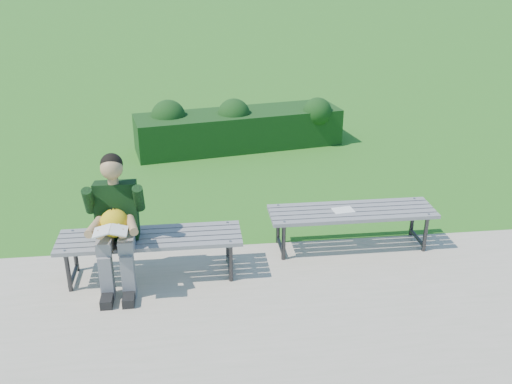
{
  "coord_description": "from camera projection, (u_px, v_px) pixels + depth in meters",
  "views": [
    {
      "loc": [
        -0.5,
        -5.61,
        3.09
      ],
      "look_at": [
        0.14,
        -0.29,
        0.79
      ],
      "focal_mm": 40.0,
      "sensor_mm": 36.0,
      "label": 1
    }
  ],
  "objects": [
    {
      "name": "bench_right",
      "position": [
        352.0,
        214.0,
        6.2
      ],
      "size": [
        1.8,
        0.5,
        0.46
      ],
      "color": "gray",
      "rests_on": "walkway"
    },
    {
      "name": "seated_boy",
      "position": [
        115.0,
        220.0,
        5.4
      ],
      "size": [
        0.56,
        0.76,
        1.31
      ],
      "color": "slate",
      "rests_on": "walkway"
    },
    {
      "name": "bench_left",
      "position": [
        150.0,
        241.0,
        5.64
      ],
      "size": [
        1.8,
        0.5,
        0.46
      ],
      "color": "gray",
      "rests_on": "walkway"
    },
    {
      "name": "ground",
      "position": [
        241.0,
        246.0,
        6.39
      ],
      "size": [
        80.0,
        80.0,
        0.0
      ],
      "color": "#2B7725",
      "rests_on": "ground"
    },
    {
      "name": "walkway",
      "position": [
        260.0,
        345.0,
        4.79
      ],
      "size": [
        30.0,
        3.5,
        0.02
      ],
      "color": "#B5A897",
      "rests_on": "ground"
    },
    {
      "name": "hedge",
      "position": [
        237.0,
        127.0,
        9.42
      ],
      "size": [
        3.48,
        1.44,
        0.85
      ],
      "color": "#163A14",
      "rests_on": "ground"
    },
    {
      "name": "paper_sheet",
      "position": [
        343.0,
        210.0,
        6.16
      ],
      "size": [
        0.24,
        0.19,
        0.01
      ],
      "color": "white",
      "rests_on": "bench_right"
    }
  ]
}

